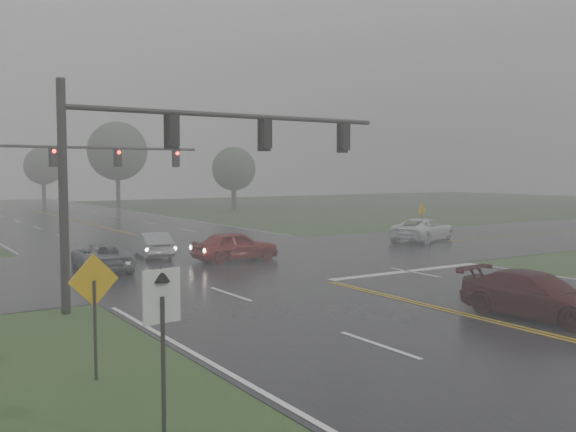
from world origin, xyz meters
TOP-DOWN VIEW (x-y plane):
  - main_road at (0.00, 20.00)m, footprint 18.00×160.00m
  - cross_street at (0.00, 22.00)m, footprint 120.00×14.00m
  - stop_bar at (4.50, 14.40)m, footprint 8.50×0.50m
  - sedan_maroon at (1.47, 5.71)m, footprint 2.46×4.90m
  - sedan_red at (-0.23, 21.54)m, footprint 4.30×1.78m
  - sedan_silver at (-3.21, 24.96)m, footprint 1.86×4.03m
  - car_grey at (-6.75, 21.91)m, footprint 2.50×4.68m
  - pickup_white at (13.87, 22.88)m, footprint 5.68×3.96m
  - signal_gantry_near at (-6.48, 14.10)m, footprint 12.25×0.32m
  - signal_gantry_far at (-6.32, 31.22)m, footprint 12.42×0.33m
  - sign_diamond_west at (-11.28, 7.25)m, footprint 1.11×0.22m
  - sign_arrow_white at (-11.37, 3.25)m, footprint 0.64×0.12m
  - sign_diamond_east at (14.88, 24.04)m, footprint 0.98×0.24m
  - tree_ne_a at (9.60, 69.35)m, footprint 7.04×7.04m
  - tree_e_near at (18.50, 56.68)m, footprint 4.83×4.83m
  - tree_n_far at (5.35, 89.21)m, footprint 5.33×5.33m

SIDE VIEW (x-z plane):
  - main_road at x=0.00m, z-range -0.01..0.01m
  - cross_street at x=0.00m, z-range -0.01..0.01m
  - stop_bar at x=4.50m, z-range 0.00..0.00m
  - sedan_maroon at x=1.47m, z-range -0.68..0.68m
  - sedan_red at x=-0.23m, z-range -0.73..0.73m
  - sedan_silver at x=-3.21m, z-range -0.64..0.64m
  - car_grey at x=-6.75m, z-range -0.63..0.63m
  - pickup_white at x=13.87m, z-range -0.72..0.72m
  - sign_diamond_east at x=14.88m, z-range 0.42..2.80m
  - sign_diamond_west at x=-11.28m, z-range 0.47..3.16m
  - sign_arrow_white at x=-11.37m, z-range 0.57..3.46m
  - signal_gantry_far at x=-6.32m, z-range 1.35..7.89m
  - tree_e_near at x=18.50m, z-range 1.11..8.21m
  - signal_gantry_near at x=-6.48m, z-range 1.44..8.67m
  - tree_n_far at x=5.35m, z-range 1.23..9.05m
  - tree_ne_a at x=9.60m, z-range 1.63..11.97m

